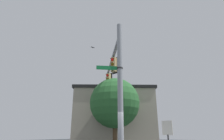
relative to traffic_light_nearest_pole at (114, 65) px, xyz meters
The scene contains 9 objects.
signal_pole 3.38m from the traffic_light_nearest_pole, 136.74° to the left, with size 0.29×0.29×7.72m, color gray.
mast_arm 1.29m from the traffic_light_nearest_pole, 44.47° to the right, with size 0.22×0.22×7.11m, color gray.
traffic_light_nearest_pole is the anchor object (origin of this frame).
traffic_light_mid_inner 3.73m from the traffic_light_nearest_pole, 43.60° to the right, with size 0.54×0.49×1.31m.
street_name_sign 2.82m from the traffic_light_nearest_pole, 128.91° to the left, with size 1.09×1.14×0.22m.
bird_flying 5.69m from the traffic_light_nearest_pole, 24.28° to the right, with size 0.27×0.36×0.10m.
storefront_building 9.97m from the traffic_light_nearest_pole, 50.91° to the right, with size 11.15×11.10×6.18m.
tree_by_storefront 4.74m from the traffic_light_nearest_pole, 51.91° to the right, with size 4.42×4.42×6.27m.
historical_marker 5.75m from the traffic_light_nearest_pole, 169.80° to the right, with size 0.60×0.08×2.13m.
Camera 1 is at (-5.88, 7.80, 1.45)m, focal length 29.67 mm.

